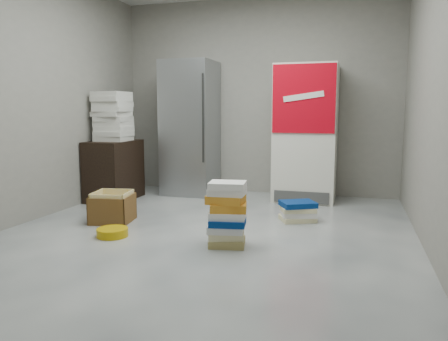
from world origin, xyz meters
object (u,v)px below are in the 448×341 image
Objects in this scene: coke_cooler at (306,133)px; phonebook_stack_main at (227,214)px; cardboard_box at (113,209)px; wood_shelf at (114,170)px; steel_fridge at (190,128)px.

coke_cooler is 3.09× the size of phonebook_stack_main.
phonebook_stack_main reaches higher than cardboard_box.
wood_shelf reaches higher than phonebook_stack_main.
cardboard_box is (-0.22, -1.81, -0.81)m from steel_fridge.
steel_fridge is 1.06× the size of coke_cooler.
steel_fridge is 2.37× the size of wood_shelf.
steel_fridge is 2.66m from phonebook_stack_main.
wood_shelf is 1.68× the size of cardboard_box.
cardboard_box is at bearing -96.88° from steel_fridge.
steel_fridge reaches higher than coke_cooler.
coke_cooler reaches higher than phonebook_stack_main.
wood_shelf is at bearing -163.72° from coke_cooler.
wood_shelf is (-2.48, -0.72, -0.50)m from coke_cooler.
phonebook_stack_main is (2.05, -1.55, -0.11)m from wood_shelf.
coke_cooler reaches higher than cardboard_box.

